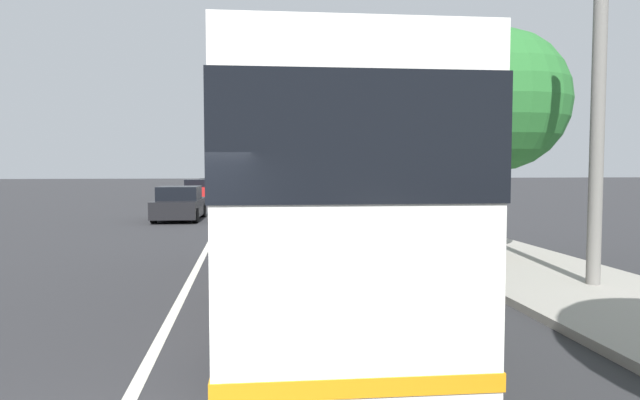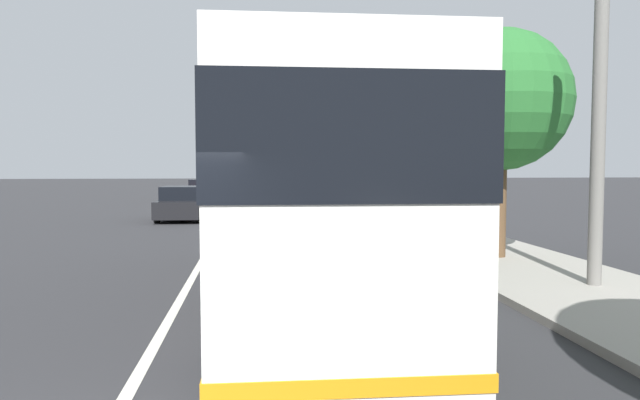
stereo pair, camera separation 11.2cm
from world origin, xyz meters
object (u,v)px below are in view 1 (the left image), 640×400
at_px(car_ahead_same_lane, 274,195).
at_px(roadside_tree_mid_block, 498,102).
at_px(car_oncoming, 197,191).
at_px(car_side_street, 211,188).
at_px(utility_pole, 597,134).
at_px(coach_bus, 307,185).
at_px(car_far_distant, 180,204).

xyz_separation_m(car_ahead_same_lane, roadside_tree_mid_block, (-19.97, -4.66, 3.27)).
distance_m(car_oncoming, car_ahead_same_lane, 7.85).
bearing_deg(car_side_street, car_oncoming, -5.33).
bearing_deg(utility_pole, car_ahead_same_lane, 12.23).
bearing_deg(utility_pole, roadside_tree_mid_block, 6.83).
height_order(car_oncoming, roadside_tree_mid_block, roadside_tree_mid_block).
xyz_separation_m(car_side_street, car_oncoming, (-4.86, 0.63, 0.03)).
bearing_deg(car_oncoming, car_ahead_same_lane, 35.59).
bearing_deg(car_side_street, utility_pole, 17.49).
distance_m(coach_bus, utility_pole, 5.58).
bearing_deg(car_ahead_same_lane, utility_pole, -169.80).
relative_size(car_far_distant, car_oncoming, 1.06).
xyz_separation_m(car_far_distant, car_side_street, (18.57, -0.15, -0.02)).
relative_size(car_far_distant, car_ahead_same_lane, 0.94).
xyz_separation_m(car_side_street, car_ahead_same_lane, (-10.89, -4.39, 0.04)).
relative_size(car_oncoming, car_ahead_same_lane, 0.88).
xyz_separation_m(car_far_distant, utility_pole, (-15.72, -9.61, 2.30)).
bearing_deg(utility_pole, coach_bus, 89.51).
bearing_deg(car_side_street, roadside_tree_mid_block, 18.41).
relative_size(car_ahead_same_lane, utility_pole, 0.77).
height_order(roadside_tree_mid_block, utility_pole, utility_pole).
relative_size(car_ahead_same_lane, roadside_tree_mid_block, 0.80).
relative_size(car_side_street, car_ahead_same_lane, 0.90).
bearing_deg(car_far_distant, roadside_tree_mid_block, 38.74).
bearing_deg(car_ahead_same_lane, car_side_street, 19.92).
height_order(car_oncoming, car_ahead_same_lane, car_oncoming).
bearing_deg(coach_bus, car_far_distant, 16.12).
relative_size(car_side_street, car_oncoming, 1.02).
height_order(coach_bus, car_side_street, coach_bus).
bearing_deg(car_far_distant, coach_bus, 16.61).
distance_m(car_ahead_same_lane, roadside_tree_mid_block, 20.76).
relative_size(coach_bus, car_oncoming, 2.78).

